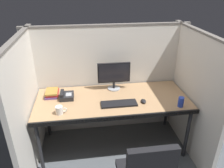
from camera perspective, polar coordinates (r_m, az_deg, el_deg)
name	(u,v)px	position (r m, az deg, el deg)	size (l,w,h in m)	color
ground_plane	(116,160)	(2.95, 1.01, -19.35)	(8.00, 8.00, 0.00)	#4C5156
cubicle_partition_rear	(108,80)	(3.10, -1.02, 1.04)	(2.21, 0.06, 1.57)	beige
cubicle_partition_left	(28,105)	(2.68, -21.18, -5.23)	(0.06, 1.41, 1.57)	beige
cubicle_partition_right	(192,94)	(2.92, 20.18, -2.38)	(0.06, 1.41, 1.57)	beige
desk	(113,103)	(2.74, 0.18, -4.87)	(1.90, 0.80, 0.74)	#997551
monitor_center	(114,74)	(2.87, 0.50, 2.56)	(0.43, 0.17, 0.37)	gray
keyboard_main	(119,104)	(2.61, 1.84, -5.17)	(0.43, 0.15, 0.02)	black
computer_mouse	(143,101)	(2.67, 8.25, -4.46)	(0.06, 0.10, 0.04)	black
coffee_mug	(60,110)	(2.49, -13.58, -6.68)	(0.13, 0.08, 0.09)	silver
soda_can	(181,102)	(2.67, 17.60, -4.50)	(0.07, 0.07, 0.12)	#263FB2
book_stack	(52,93)	(2.89, -15.44, -2.29)	(0.17, 0.22, 0.07)	#4C3366
desk_phone	(66,96)	(2.78, -11.87, -3.05)	(0.17, 0.19, 0.09)	black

